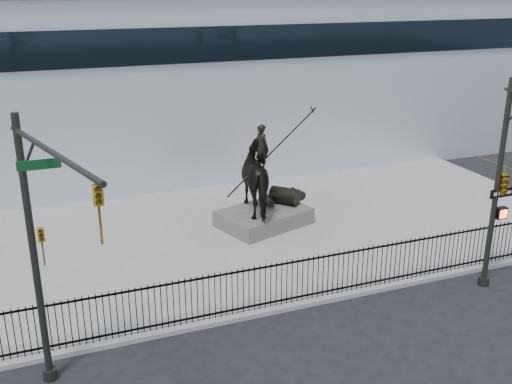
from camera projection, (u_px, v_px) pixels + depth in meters
name	position (u px, v px, depth m)	size (l,w,h in m)	color
ground	(299.00, 329.00, 17.73)	(120.00, 120.00, 0.00)	black
plaza	(224.00, 237.00, 23.85)	(30.00, 12.00, 0.15)	gray
building	(150.00, 79.00, 33.79)	(44.00, 14.00, 9.00)	silver
picket_fence	(282.00, 283.00, 18.52)	(22.10, 0.10, 1.50)	black
statue_plinth	(264.00, 217.00, 24.80)	(3.51, 2.41, 0.66)	#514F4A
equestrian_statue	(265.00, 178.00, 24.27)	(4.31, 3.37, 3.81)	black
traffic_signal_left	(44.00, 248.00, 13.52)	(1.52, 4.84, 7.00)	black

